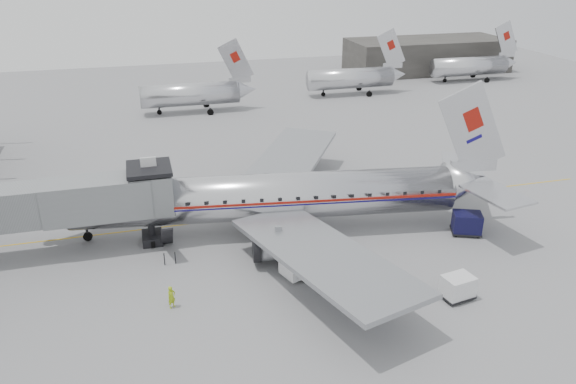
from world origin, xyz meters
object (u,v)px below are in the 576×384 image
(service_van, at_px, (313,256))
(ramp_worker, at_px, (172,297))
(airliner, at_px, (275,197))
(baggage_cart_white, at_px, (458,287))
(baggage_cart_navy, at_px, (467,223))

(service_van, distance_m, ramp_worker, 10.62)
(airliner, xyz_separation_m, ramp_worker, (-9.26, -8.96, -2.31))
(airliner, distance_m, baggage_cart_white, 16.23)
(airliner, xyz_separation_m, service_van, (1.17, -6.99, -1.91))
(airliner, xyz_separation_m, baggage_cart_white, (9.51, -12.96, -2.21))
(ramp_worker, bearing_deg, baggage_cart_white, -45.50)
(ramp_worker, bearing_deg, baggage_cart_navy, -23.79)
(service_van, height_order, baggage_cart_navy, service_van)
(airliner, distance_m, ramp_worker, 13.09)
(service_van, relative_size, ramp_worker, 3.27)
(service_van, bearing_deg, baggage_cart_navy, -11.05)
(ramp_worker, bearing_deg, service_van, -22.74)
(service_van, distance_m, baggage_cart_navy, 14.20)
(service_van, height_order, ramp_worker, service_van)
(baggage_cart_white, bearing_deg, service_van, 134.55)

